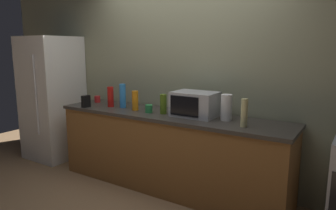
{
  "coord_description": "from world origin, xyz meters",
  "views": [
    {
      "loc": [
        1.88,
        -2.54,
        1.65
      ],
      "look_at": [
        0.0,
        0.4,
        1.0
      ],
      "focal_mm": 33.31,
      "sensor_mm": 36.0,
      "label": 1
    }
  ],
  "objects_px": {
    "bottle_dish_soap": "(135,101)",
    "bottle_vinegar": "(244,113)",
    "paper_towel_roll": "(226,107)",
    "bottle_olive_oil": "(163,104)",
    "bottle_spray_cleaner": "(123,96)",
    "mug_red": "(97,99)",
    "microwave": "(195,104)",
    "bottle_hot_sauce": "(111,97)",
    "cordless_phone": "(86,101)",
    "refrigerator": "(53,98)",
    "mug_green": "(149,109)"
  },
  "relations": [
    {
      "from": "bottle_dish_soap",
      "to": "bottle_vinegar",
      "type": "distance_m",
      "value": 1.37
    },
    {
      "from": "paper_towel_roll",
      "to": "bottle_vinegar",
      "type": "bearing_deg",
      "value": -33.89
    },
    {
      "from": "paper_towel_roll",
      "to": "bottle_olive_oil",
      "type": "bearing_deg",
      "value": -173.41
    },
    {
      "from": "bottle_spray_cleaner",
      "to": "bottle_olive_oil",
      "type": "xyz_separation_m",
      "value": [
        0.63,
        -0.03,
        -0.04
      ]
    },
    {
      "from": "mug_red",
      "to": "bottle_olive_oil",
      "type": "bearing_deg",
      "value": -6.67
    },
    {
      "from": "mug_red",
      "to": "microwave",
      "type": "bearing_deg",
      "value": -2.09
    },
    {
      "from": "microwave",
      "to": "paper_towel_roll",
      "type": "relative_size",
      "value": 1.78
    },
    {
      "from": "bottle_dish_soap",
      "to": "bottle_hot_sauce",
      "type": "relative_size",
      "value": 0.92
    },
    {
      "from": "cordless_phone",
      "to": "mug_red",
      "type": "distance_m",
      "value": 0.37
    },
    {
      "from": "cordless_phone",
      "to": "refrigerator",
      "type": "bearing_deg",
      "value": 173.73
    },
    {
      "from": "bottle_hot_sauce",
      "to": "mug_red",
      "type": "xyz_separation_m",
      "value": [
        -0.38,
        0.15,
        -0.08
      ]
    },
    {
      "from": "refrigerator",
      "to": "bottle_olive_oil",
      "type": "height_order",
      "value": "refrigerator"
    },
    {
      "from": "mug_red",
      "to": "mug_green",
      "type": "bearing_deg",
      "value": -10.23
    },
    {
      "from": "bottle_hot_sauce",
      "to": "bottle_olive_oil",
      "type": "bearing_deg",
      "value": 0.53
    },
    {
      "from": "bottle_vinegar",
      "to": "microwave",
      "type": "bearing_deg",
      "value": 165.01
    },
    {
      "from": "bottle_spray_cleaner",
      "to": "mug_green",
      "type": "relative_size",
      "value": 3.18
    },
    {
      "from": "refrigerator",
      "to": "paper_towel_roll",
      "type": "height_order",
      "value": "refrigerator"
    },
    {
      "from": "cordless_phone",
      "to": "mug_red",
      "type": "height_order",
      "value": "cordless_phone"
    },
    {
      "from": "cordless_phone",
      "to": "bottle_hot_sauce",
      "type": "xyz_separation_m",
      "value": [
        0.24,
        0.19,
        0.05
      ]
    },
    {
      "from": "bottle_olive_oil",
      "to": "bottle_hot_sauce",
      "type": "relative_size",
      "value": 0.88
    },
    {
      "from": "bottle_dish_soap",
      "to": "bottle_hot_sauce",
      "type": "height_order",
      "value": "bottle_hot_sauce"
    },
    {
      "from": "bottle_dish_soap",
      "to": "bottle_vinegar",
      "type": "xyz_separation_m",
      "value": [
        1.37,
        -0.07,
        0.02
      ]
    },
    {
      "from": "paper_towel_roll",
      "to": "cordless_phone",
      "type": "distance_m",
      "value": 1.79
    },
    {
      "from": "bottle_spray_cleaner",
      "to": "bottle_hot_sauce",
      "type": "relative_size",
      "value": 1.17
    },
    {
      "from": "refrigerator",
      "to": "cordless_phone",
      "type": "distance_m",
      "value": 1.0
    },
    {
      "from": "microwave",
      "to": "bottle_hot_sauce",
      "type": "xyz_separation_m",
      "value": [
        -1.16,
        -0.09,
        -0.01
      ]
    },
    {
      "from": "bottle_spray_cleaner",
      "to": "mug_red",
      "type": "height_order",
      "value": "bottle_spray_cleaner"
    },
    {
      "from": "bottle_spray_cleaner",
      "to": "bottle_olive_oil",
      "type": "relative_size",
      "value": 1.33
    },
    {
      "from": "paper_towel_roll",
      "to": "bottle_dish_soap",
      "type": "xyz_separation_m",
      "value": [
        -1.12,
        -0.1,
        -0.02
      ]
    },
    {
      "from": "bottle_spray_cleaner",
      "to": "bottle_hot_sauce",
      "type": "bearing_deg",
      "value": -166.44
    },
    {
      "from": "bottle_spray_cleaner",
      "to": "bottle_dish_soap",
      "type": "height_order",
      "value": "bottle_spray_cleaner"
    },
    {
      "from": "paper_towel_roll",
      "to": "bottle_dish_soap",
      "type": "distance_m",
      "value": 1.13
    },
    {
      "from": "bottle_dish_soap",
      "to": "bottle_hot_sauce",
      "type": "xyz_separation_m",
      "value": [
        -0.4,
        0.01,
        0.01
      ]
    },
    {
      "from": "bottle_vinegar",
      "to": "mug_green",
      "type": "height_order",
      "value": "bottle_vinegar"
    },
    {
      "from": "bottle_hot_sauce",
      "to": "bottle_spray_cleaner",
      "type": "bearing_deg",
      "value": 13.56
    },
    {
      "from": "microwave",
      "to": "bottle_hot_sauce",
      "type": "bearing_deg",
      "value": -175.61
    },
    {
      "from": "microwave",
      "to": "bottle_dish_soap",
      "type": "height_order",
      "value": "microwave"
    },
    {
      "from": "mug_green",
      "to": "mug_red",
      "type": "height_order",
      "value": "mug_green"
    },
    {
      "from": "mug_green",
      "to": "bottle_spray_cleaner",
      "type": "bearing_deg",
      "value": 170.49
    },
    {
      "from": "bottle_olive_oil",
      "to": "bottle_vinegar",
      "type": "distance_m",
      "value": 0.98
    },
    {
      "from": "mug_red",
      "to": "bottle_hot_sauce",
      "type": "bearing_deg",
      "value": -20.85
    },
    {
      "from": "bottle_spray_cleaner",
      "to": "bottle_dish_soap",
      "type": "xyz_separation_m",
      "value": [
        0.24,
        -0.05,
        -0.03
      ]
    },
    {
      "from": "bottle_hot_sauce",
      "to": "refrigerator",
      "type": "bearing_deg",
      "value": 178.05
    },
    {
      "from": "paper_towel_roll",
      "to": "bottle_spray_cleaner",
      "type": "xyz_separation_m",
      "value": [
        -1.36,
        -0.05,
        0.01
      ]
    },
    {
      "from": "bottle_spray_cleaner",
      "to": "mug_red",
      "type": "distance_m",
      "value": 0.57
    },
    {
      "from": "cordless_phone",
      "to": "mug_green",
      "type": "height_order",
      "value": "cordless_phone"
    },
    {
      "from": "paper_towel_roll",
      "to": "bottle_spray_cleaner",
      "type": "bearing_deg",
      "value": -177.85
    },
    {
      "from": "bottle_hot_sauce",
      "to": "mug_green",
      "type": "height_order",
      "value": "bottle_hot_sauce"
    },
    {
      "from": "microwave",
      "to": "bottle_dish_soap",
      "type": "xyz_separation_m",
      "value": [
        -0.76,
        -0.1,
        -0.02
      ]
    },
    {
      "from": "cordless_phone",
      "to": "mug_green",
      "type": "xyz_separation_m",
      "value": [
        0.87,
        0.16,
        -0.03
      ]
    }
  ]
}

